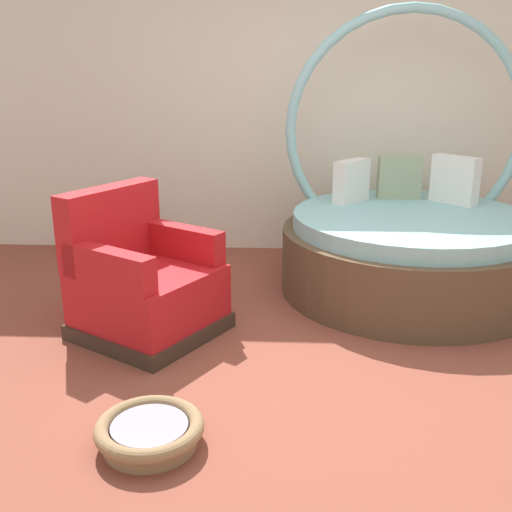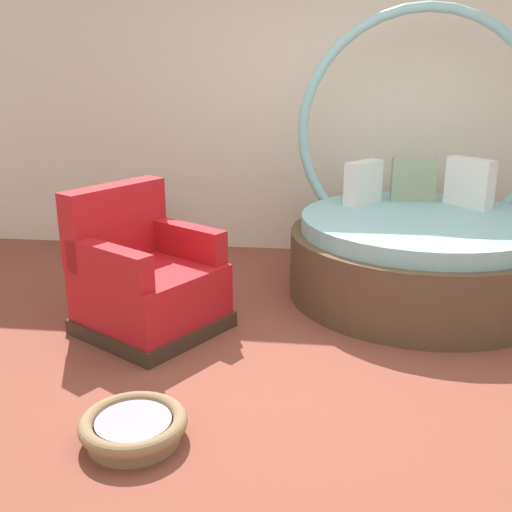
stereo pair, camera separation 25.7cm
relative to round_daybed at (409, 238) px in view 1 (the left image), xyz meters
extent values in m
cube|color=brown|center=(-0.78, -1.36, -0.42)|extent=(8.00, 8.00, 0.02)
cube|color=silver|center=(-0.78, 1.05, 1.00)|extent=(8.00, 0.12, 2.82)
cylinder|color=brown|center=(0.00, -0.07, -0.16)|extent=(1.94, 1.94, 0.50)
cylinder|color=#8CC6CC|center=(0.00, -0.07, 0.15)|extent=(1.78, 1.78, 0.12)
torus|color=#8CC6CC|center=(0.00, 0.47, 0.76)|extent=(1.92, 0.08, 1.92)
cube|color=white|center=(0.39, 0.30, 0.40)|extent=(0.35, 0.35, 0.38)
cube|color=#93A37F|center=(-0.02, 0.47, 0.38)|extent=(0.35, 0.13, 0.35)
cube|color=white|center=(-0.43, 0.31, 0.38)|extent=(0.31, 0.33, 0.34)
cube|color=#38281E|center=(-1.83, -0.92, -0.36)|extent=(1.10, 1.10, 0.10)
cube|color=red|center=(-1.83, -0.92, -0.14)|extent=(1.05, 1.05, 0.34)
cube|color=red|center=(-2.09, -0.76, 0.28)|extent=(0.53, 0.73, 0.50)
cube|color=red|center=(-1.99, -1.20, 0.14)|extent=(0.65, 0.46, 0.22)
cube|color=red|center=(-1.66, -0.65, 0.14)|extent=(0.65, 0.46, 0.22)
cylinder|color=#8E704C|center=(-1.57, -2.14, -0.38)|extent=(0.44, 0.44, 0.06)
torus|color=#8E704C|center=(-1.57, -2.14, -0.31)|extent=(0.51, 0.51, 0.07)
cylinder|color=gray|center=(-1.57, -2.14, -0.32)|extent=(0.36, 0.36, 0.05)
cylinder|color=#473323|center=(-2.47, 0.62, -0.17)|extent=(0.08, 0.08, 0.48)
cylinder|color=#473323|center=(-2.47, 0.62, 0.09)|extent=(0.44, 0.44, 0.04)
camera|label=1|loc=(-0.96, -4.55, 1.32)|focal=42.82mm
camera|label=2|loc=(-0.70, -4.53, 1.32)|focal=42.82mm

